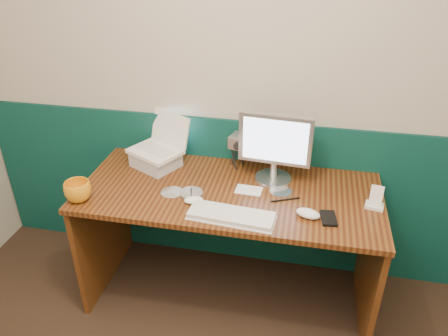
% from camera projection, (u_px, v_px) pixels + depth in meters
% --- Properties ---
extents(back_wall, '(3.50, 0.04, 2.50)m').
position_uv_depth(back_wall, '(260.00, 79.00, 2.38)').
color(back_wall, '#B7AB9A').
rests_on(back_wall, ground).
extents(wainscot, '(3.48, 0.02, 1.00)m').
position_uv_depth(wainscot, '(255.00, 195.00, 2.74)').
color(wainscot, '#073129').
rests_on(wainscot, ground).
extents(desk, '(1.60, 0.70, 0.75)m').
position_uv_depth(desk, '(229.00, 245.00, 2.51)').
color(desk, '#3B180A').
rests_on(desk, ground).
extents(laptop_riser, '(0.31, 0.29, 0.08)m').
position_uv_depth(laptop_riser, '(156.00, 160.00, 2.54)').
color(laptop_riser, silver).
rests_on(laptop_riser, desk).
extents(laptop, '(0.35, 0.32, 0.23)m').
position_uv_depth(laptop, '(154.00, 135.00, 2.46)').
color(laptop, white).
rests_on(laptop, laptop_riser).
extents(monitor, '(0.39, 0.14, 0.39)m').
position_uv_depth(monitor, '(275.00, 149.00, 2.32)').
color(monitor, silver).
rests_on(monitor, desk).
extents(keyboard, '(0.42, 0.17, 0.02)m').
position_uv_depth(keyboard, '(231.00, 216.00, 2.10)').
color(keyboard, silver).
rests_on(keyboard, desk).
extents(mouse_right, '(0.14, 0.10, 0.04)m').
position_uv_depth(mouse_right, '(308.00, 213.00, 2.11)').
color(mouse_right, white).
rests_on(mouse_right, desk).
extents(mouse_left, '(0.11, 0.08, 0.03)m').
position_uv_depth(mouse_left, '(194.00, 200.00, 2.21)').
color(mouse_left, white).
rests_on(mouse_left, desk).
extents(mug, '(0.18, 0.18, 0.11)m').
position_uv_depth(mug, '(78.00, 191.00, 2.22)').
color(mug, orange).
rests_on(mug, desk).
extents(camcorder, '(0.11, 0.14, 0.19)m').
position_uv_depth(camcorder, '(237.00, 152.00, 2.50)').
color(camcorder, '#B8B7BD').
rests_on(camcorder, desk).
extents(cd_spindle, '(0.12, 0.12, 0.03)m').
position_uv_depth(cd_spindle, '(191.00, 194.00, 2.27)').
color(cd_spindle, '#AEB4BE').
rests_on(cd_spindle, desk).
extents(cd_loose_a, '(0.12, 0.12, 0.00)m').
position_uv_depth(cd_loose_a, '(172.00, 192.00, 2.31)').
color(cd_loose_a, silver).
rests_on(cd_loose_a, desk).
extents(cd_loose_b, '(0.12, 0.12, 0.00)m').
position_uv_depth(cd_loose_b, '(281.00, 191.00, 2.31)').
color(cd_loose_b, silver).
rests_on(cd_loose_b, desk).
extents(pen, '(0.14, 0.07, 0.01)m').
position_uv_depth(pen, '(285.00, 200.00, 2.24)').
color(pen, black).
rests_on(pen, desk).
extents(papers, '(0.15, 0.10, 0.00)m').
position_uv_depth(papers, '(249.00, 190.00, 2.32)').
color(papers, white).
rests_on(papers, desk).
extents(dock, '(0.10, 0.08, 0.02)m').
position_uv_depth(dock, '(374.00, 206.00, 2.18)').
color(dock, white).
rests_on(dock, desk).
extents(music_player, '(0.07, 0.04, 0.11)m').
position_uv_depth(music_player, '(376.00, 196.00, 2.15)').
color(music_player, white).
rests_on(music_player, dock).
extents(pda, '(0.08, 0.13, 0.01)m').
position_uv_depth(pda, '(329.00, 218.00, 2.09)').
color(pda, black).
rests_on(pda, desk).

